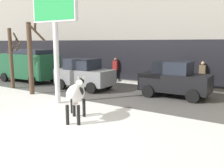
{
  "coord_description": "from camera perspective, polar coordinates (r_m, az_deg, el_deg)",
  "views": [
    {
      "loc": [
        5.57,
        -4.72,
        2.83
      ],
      "look_at": [
        -0.23,
        3.77,
        1.1
      ],
      "focal_mm": 39.71,
      "sensor_mm": 36.0,
      "label": 1
    }
  ],
  "objects": [
    {
      "name": "bare_tree_left_lot",
      "position": [
        16.5,
        -22.07,
        5.88
      ],
      "size": [
        0.97,
        0.77,
        3.69
      ],
      "color": "#4C3828",
      "rests_on": "ground"
    },
    {
      "name": "road_strip",
      "position": [
        13.39,
        8.93,
        -2.74
      ],
      "size": [
        60.0,
        5.6,
        0.01
      ],
      "primitive_type": "cube",
      "color": "#514F4C",
      "rests_on": "ground"
    },
    {
      "name": "pedestrian_far_left",
      "position": [
        18.03,
        0.79,
        3.35
      ],
      "size": [
        0.36,
        0.24,
        1.73
      ],
      "color": "#282833",
      "rests_on": "ground"
    },
    {
      "name": "billboard",
      "position": [
        11.79,
        -13.11,
        16.55
      ],
      "size": [
        2.53,
        0.32,
        5.56
      ],
      "color": "silver",
      "rests_on": "ground"
    },
    {
      "name": "cow_holstein",
      "position": [
        9.09,
        -8.19,
        -2.17
      ],
      "size": [
        1.3,
        1.85,
        1.54
      ],
      "color": "silver",
      "rests_on": "ground"
    },
    {
      "name": "bare_tree_right_lot",
      "position": [
        14.18,
        -18.16,
        6.22
      ],
      "size": [
        0.79,
        1.2,
        4.17
      ],
      "color": "#4C3828",
      "rests_on": "ground"
    },
    {
      "name": "car_grey_hatchback",
      "position": [
        15.15,
        -6.45,
        2.28
      ],
      "size": [
        3.56,
        2.03,
        1.86
      ],
      "color": "slate",
      "rests_on": "ground"
    },
    {
      "name": "car_black_hatchback",
      "position": [
        13.3,
        14.21,
        1.03
      ],
      "size": [
        3.56,
        2.03,
        1.86
      ],
      "color": "black",
      "rests_on": "ground"
    },
    {
      "name": "ground_plane",
      "position": [
        7.83,
        -14.64,
        -11.96
      ],
      "size": [
        120.0,
        120.0,
        0.0
      ],
      "primitive_type": "plane",
      "color": "white"
    },
    {
      "name": "pedestrian_near_billboard",
      "position": [
        15.54,
        20.03,
        1.76
      ],
      "size": [
        0.36,
        0.24,
        1.73
      ],
      "color": "#282833",
      "rests_on": "ground"
    },
    {
      "name": "car_darkgreen_van",
      "position": [
        18.93,
        -18.69,
        4.24
      ],
      "size": [
        4.67,
        2.26,
        2.32
      ],
      "color": "#194C2D",
      "rests_on": "ground"
    }
  ]
}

